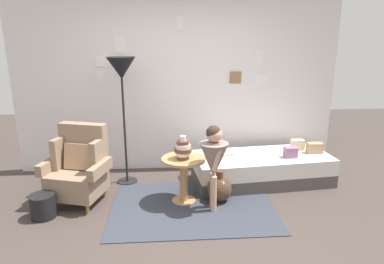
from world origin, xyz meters
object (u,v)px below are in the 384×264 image
(vase_striped, at_px, (183,149))
(demijohn_near, at_px, (219,189))
(person_child, at_px, (214,158))
(magazine_basket, at_px, (43,206))
(floor_lamp, at_px, (122,74))
(book_on_daybed, at_px, (226,154))
(daybed, at_px, (262,168))
(armchair, at_px, (79,168))
(side_table, at_px, (184,171))

(vase_striped, distance_m, demijohn_near, 0.71)
(person_child, distance_m, magazine_basket, 2.04)
(floor_lamp, height_order, book_on_daybed, floor_lamp)
(magazine_basket, bearing_deg, book_on_daybed, 20.88)
(daybed, xyz_separation_m, book_on_daybed, (-0.51, 0.05, 0.22))
(vase_striped, bearing_deg, demijohn_near, 0.82)
(book_on_daybed, bearing_deg, armchair, -166.71)
(side_table, distance_m, floor_lamp, 1.51)
(floor_lamp, relative_size, demijohn_near, 4.34)
(demijohn_near, bearing_deg, daybed, 38.47)
(floor_lamp, height_order, person_child, floor_lamp)
(daybed, relative_size, person_child, 1.88)
(armchair, xyz_separation_m, vase_striped, (1.29, -0.16, 0.27))
(person_child, relative_size, demijohn_near, 2.59)
(armchair, distance_m, daybed, 2.48)
(armchair, bearing_deg, floor_lamp, 45.50)
(side_table, relative_size, magazine_basket, 2.08)
(book_on_daybed, bearing_deg, person_child, -109.13)
(armchair, xyz_separation_m, daybed, (2.43, 0.40, -0.24))
(floor_lamp, bearing_deg, book_on_daybed, -3.02)
(vase_striped, height_order, person_child, person_child)
(side_table, xyz_separation_m, vase_striped, (-0.01, -0.02, 0.29))
(armchair, xyz_separation_m, book_on_daybed, (1.92, 0.45, -0.02))
(daybed, bearing_deg, magazine_basket, -163.78)
(armchair, relative_size, book_on_daybed, 4.41)
(armchair, relative_size, person_child, 0.93)
(demijohn_near, height_order, magazine_basket, demijohn_near)
(daybed, height_order, vase_striped, vase_striped)
(vase_striped, height_order, book_on_daybed, vase_striped)
(armchair, bearing_deg, daybed, 9.30)
(daybed, xyz_separation_m, floor_lamp, (-1.91, 0.13, 1.33))
(armchair, relative_size, demijohn_near, 2.40)
(daybed, xyz_separation_m, vase_striped, (-1.14, -0.55, 0.50))
(side_table, distance_m, book_on_daybed, 0.85)
(daybed, bearing_deg, person_child, -136.42)
(book_on_daybed, bearing_deg, demijohn_near, -106.22)
(demijohn_near, bearing_deg, magazine_basket, -172.93)
(armchair, height_order, side_table, armchair)
(vase_striped, bearing_deg, armchair, 173.11)
(person_child, xyz_separation_m, book_on_daybed, (0.28, 0.81, -0.25))
(side_table, bearing_deg, book_on_daybed, 43.18)
(vase_striped, height_order, demijohn_near, vase_striped)
(daybed, distance_m, person_child, 1.19)
(person_child, relative_size, book_on_daybed, 4.76)
(floor_lamp, bearing_deg, armchair, -134.50)
(daybed, relative_size, vase_striped, 6.83)
(armchair, relative_size, floor_lamp, 0.55)
(side_table, distance_m, person_child, 0.48)
(demijohn_near, distance_m, magazine_basket, 2.10)
(side_table, bearing_deg, armchair, 174.21)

